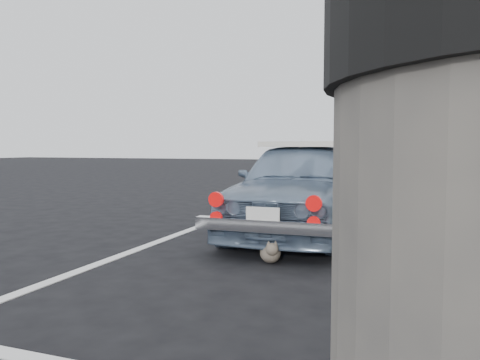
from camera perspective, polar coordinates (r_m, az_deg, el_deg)
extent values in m
plane|color=black|center=(3.28, -18.33, -16.40)|extent=(80.00, 80.00, 0.00)
cube|color=silver|center=(9.08, 11.05, -3.21)|extent=(3.00, 0.12, 0.01)
cube|color=silver|center=(6.20, -7.39, -6.52)|extent=(0.12, 7.00, 0.01)
imported|color=slate|center=(6.20, 7.59, -0.76)|extent=(1.53, 3.67, 1.24)
cube|color=silver|center=(6.53, 8.29, 4.31)|extent=(1.05, 1.40, 0.07)
cube|color=silver|center=(4.52, 2.95, -5.59)|extent=(1.40, 0.14, 0.12)
cube|color=white|center=(4.46, 2.79, -4.42)|extent=(0.33, 0.03, 0.17)
cylinder|color=red|center=(4.61, -2.93, -2.38)|extent=(0.15, 0.04, 0.15)
cylinder|color=red|center=(4.34, 9.00, -2.82)|extent=(0.15, 0.04, 0.15)
cylinder|color=red|center=(4.64, -2.92, -4.59)|extent=(0.12, 0.04, 0.12)
cylinder|color=red|center=(4.37, 8.97, -5.17)|extent=(0.12, 0.04, 0.12)
ellipsoid|color=#6F6254|center=(4.66, 3.70, -8.75)|extent=(0.31, 0.37, 0.19)
sphere|color=#6F6254|center=(4.51, 3.93, -8.33)|extent=(0.12, 0.12, 0.12)
cone|color=#6F6254|center=(4.49, 3.51, -7.57)|extent=(0.04, 0.04, 0.05)
cone|color=#6F6254|center=(4.50, 4.35, -7.55)|extent=(0.04, 0.04, 0.05)
cylinder|color=#6F6254|center=(4.84, 4.03, -9.09)|extent=(0.17, 0.16, 0.03)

